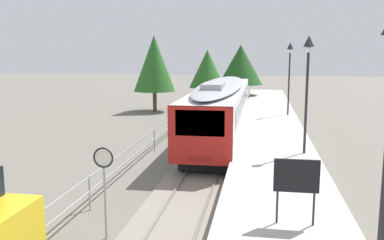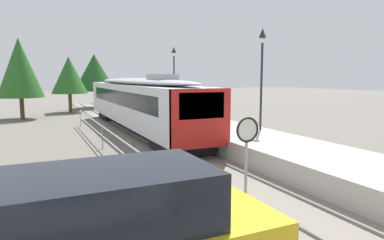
% 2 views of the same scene
% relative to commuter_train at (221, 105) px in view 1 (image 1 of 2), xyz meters
% --- Properties ---
extents(ground_plane, '(160.00, 160.00, 0.00)m').
position_rel_commuter_train_xyz_m(ground_plane, '(-3.00, -3.70, -2.15)').
color(ground_plane, '#6B665B').
extents(track_rails, '(3.20, 60.00, 0.14)m').
position_rel_commuter_train_xyz_m(track_rails, '(0.00, -3.70, -2.11)').
color(track_rails, gray).
rests_on(track_rails, ground).
extents(commuter_train, '(2.82, 19.49, 3.74)m').
position_rel_commuter_train_xyz_m(commuter_train, '(0.00, 0.00, 0.00)').
color(commuter_train, silver).
rests_on(commuter_train, track_rails).
extents(station_platform, '(3.90, 60.00, 0.90)m').
position_rel_commuter_train_xyz_m(station_platform, '(3.25, -3.70, -1.70)').
color(station_platform, '#B7B5AD').
rests_on(station_platform, ground).
extents(platform_lamp_mid_platform, '(0.34, 0.34, 5.35)m').
position_rel_commuter_train_xyz_m(platform_lamp_mid_platform, '(4.58, -7.53, 2.48)').
color(platform_lamp_mid_platform, '#232328').
rests_on(platform_lamp_mid_platform, station_platform).
extents(platform_lamp_far_end, '(0.34, 0.34, 5.35)m').
position_rel_commuter_train_xyz_m(platform_lamp_far_end, '(4.58, 4.81, 2.48)').
color(platform_lamp_far_end, '#232328').
rests_on(platform_lamp_far_end, station_platform).
extents(platform_notice_board, '(1.20, 0.08, 1.80)m').
position_rel_commuter_train_xyz_m(platform_notice_board, '(3.52, -15.89, 0.04)').
color(platform_notice_board, '#232328').
rests_on(platform_notice_board, station_platform).
extents(speed_limit_sign, '(0.61, 0.10, 2.81)m').
position_rel_commuter_train_xyz_m(speed_limit_sign, '(-1.90, -15.79, -0.02)').
color(speed_limit_sign, '#9EA0A5').
rests_on(speed_limit_sign, ground).
extents(carpark_fence, '(0.06, 36.06, 1.25)m').
position_rel_commuter_train_xyz_m(carpark_fence, '(-3.30, -13.70, -1.24)').
color(carpark_fence, '#9EA0A5').
rests_on(carpark_fence, ground).
extents(tree_behind_carpark, '(3.89, 3.89, 7.11)m').
position_rel_commuter_train_xyz_m(tree_behind_carpark, '(-7.38, 11.22, 2.36)').
color(tree_behind_carpark, brown).
rests_on(tree_behind_carpark, ground).
extents(tree_behind_station_far, '(4.81, 4.81, 6.38)m').
position_rel_commuter_train_xyz_m(tree_behind_station_far, '(0.28, 19.17, 2.07)').
color(tree_behind_station_far, brown).
rests_on(tree_behind_station_far, ground).
extents(tree_distant_left, '(3.68, 3.68, 5.82)m').
position_rel_commuter_train_xyz_m(tree_distant_left, '(-2.92, 15.47, 1.74)').
color(tree_distant_left, brown).
rests_on(tree_distant_left, ground).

